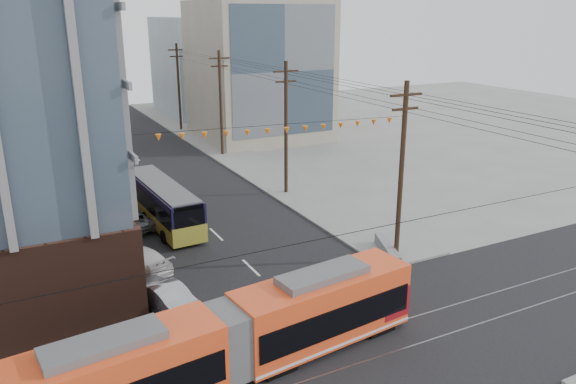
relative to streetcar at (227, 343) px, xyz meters
name	(u,v)px	position (x,y,z in m)	size (l,w,h in m)	color
bg_bldg_ne_near	(258,71)	(21.16, 43.45, 6.23)	(14.00, 14.00, 16.00)	gray
bg_bldg_ne_far	(216,65)	(23.16, 63.45, 5.23)	(16.00, 16.00, 14.00)	#8C99A5
utility_pole_far	(179,88)	(13.66, 51.45, 3.73)	(0.30, 0.30, 11.00)	black
streetcar	(227,343)	(0.00, 0.00, 0.00)	(18.34, 2.58, 3.53)	#EC4A1E
city_bus	(162,203)	(2.52, 19.32, -0.20)	(2.39, 11.05, 3.13)	black
parked_car_silver	(161,294)	(-0.85, 7.27, -1.03)	(1.57, 4.50, 1.48)	#9498A0
parked_car_white	(139,260)	(-0.89, 12.11, -1.05)	(2.02, 4.97, 1.44)	silver
parked_car_grey	(131,219)	(0.22, 19.35, -1.11)	(2.17, 4.70, 1.31)	#585B60
jersey_barrier	(387,250)	(13.46, 7.06, -1.36)	(0.91, 4.04, 0.81)	#56555F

